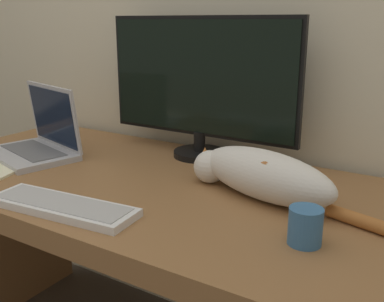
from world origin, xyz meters
TOP-DOWN VIEW (x-y plane):
  - desk at (0.00, 0.39)m, footprint 1.55×0.77m
  - monitor at (0.05, 0.67)m, footprint 0.70×0.18m
  - laptop at (-0.44, 0.38)m, footprint 0.38×0.30m
  - external_keyboard at (0.00, 0.09)m, footprint 0.41×0.16m
  - cat at (0.38, 0.43)m, footprint 0.56×0.25m
  - coffee_mug at (0.57, 0.24)m, footprint 0.07×0.07m

SIDE VIEW (x-z plane):
  - desk at x=0.00m, z-range 0.22..0.96m
  - external_keyboard at x=0.00m, z-range 0.74..0.77m
  - coffee_mug at x=0.57m, z-range 0.74..0.82m
  - laptop at x=-0.44m, z-range 0.67..0.91m
  - cat at x=0.38m, z-range 0.75..0.88m
  - monitor at x=0.05m, z-range 0.76..1.23m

